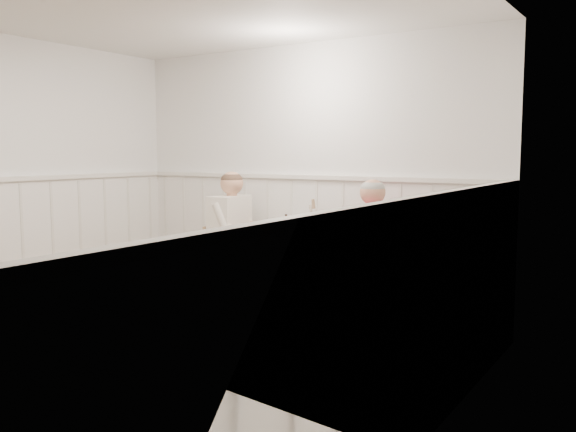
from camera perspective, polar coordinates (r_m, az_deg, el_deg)
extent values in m
plane|color=#482F18|center=(4.48, -13.99, -14.59)|extent=(4.50, 4.50, 0.00)
cube|color=white|center=(5.96, 1.65, 3.49)|extent=(4.00, 0.04, 2.60)
cube|color=white|center=(3.06, 11.94, 0.97)|extent=(0.04, 4.50, 2.60)
cube|color=white|center=(6.01, 1.56, -2.72)|extent=(3.98, 0.03, 1.30)
cube|color=white|center=(3.18, 11.43, -10.75)|extent=(0.03, 4.48, 1.30)
cube|color=silver|center=(5.94, 1.50, 3.67)|extent=(3.98, 0.06, 0.04)
cube|color=silver|center=(3.07, 11.43, 1.37)|extent=(0.06, 4.48, 0.04)
cube|color=#4A3F38|center=(5.57, 1.12, -2.58)|extent=(0.87, 0.70, 0.04)
cylinder|color=#3F3833|center=(5.61, -3.87, -6.44)|extent=(0.05, 0.05, 0.71)
cylinder|color=#3F3833|center=(6.09, -0.48, -5.43)|extent=(0.05, 0.05, 0.71)
cylinder|color=#3F3833|center=(5.20, 2.98, -7.43)|extent=(0.05, 0.05, 0.71)
cylinder|color=#3F3833|center=(5.71, 5.99, -6.22)|extent=(0.05, 0.05, 0.71)
cube|color=tan|center=(5.27, 7.90, -6.14)|extent=(0.48, 0.48, 0.04)
cube|color=#4963AE|center=(5.26, 7.91, -5.74)|extent=(0.43, 0.43, 0.03)
cube|color=tan|center=(5.16, 10.05, -3.55)|extent=(0.06, 0.45, 0.47)
cylinder|color=tan|center=(5.09, 9.13, -9.38)|extent=(0.04, 0.04, 0.44)
cylinder|color=tan|center=(5.22, 5.12, -8.92)|extent=(0.04, 0.04, 0.44)
cylinder|color=tan|center=(5.44, 10.49, -8.39)|extent=(0.04, 0.04, 0.44)
cylinder|color=tan|center=(5.57, 6.71, -8.00)|extent=(0.04, 0.04, 0.44)
cube|color=tan|center=(5.97, -5.25, -5.13)|extent=(0.41, 0.41, 0.04)
cube|color=#4963AE|center=(5.97, -5.25, -4.81)|extent=(0.36, 0.36, 0.03)
cube|color=tan|center=(6.04, -6.64, -2.80)|extent=(0.03, 0.40, 0.42)
cylinder|color=tan|center=(6.25, -5.52, -6.64)|extent=(0.03, 0.03, 0.39)
cylinder|color=tan|center=(6.05, -2.93, -7.04)|extent=(0.03, 0.03, 0.39)
cylinder|color=tan|center=(5.99, -7.56, -7.22)|extent=(0.03, 0.03, 0.39)
cylinder|color=tan|center=(5.78, -4.91, -7.68)|extent=(0.03, 0.03, 0.39)
cube|color=#3F3F47|center=(5.33, 7.87, -8.60)|extent=(0.45, 0.41, 0.44)
cube|color=#3F3F47|center=(5.36, 6.02, -5.41)|extent=(0.43, 0.37, 0.13)
cube|color=#CB4566|center=(5.21, 7.96, -2.07)|extent=(0.25, 0.44, 0.54)
sphere|color=tan|center=(5.17, 8.03, 2.21)|extent=(0.22, 0.22, 0.22)
sphere|color=#A5A5A0|center=(5.17, 8.03, 2.54)|extent=(0.21, 0.21, 0.21)
cube|color=black|center=(5.38, 4.59, -1.73)|extent=(0.02, 0.07, 0.13)
cube|color=#3F3F47|center=(6.05, -5.27, -6.74)|extent=(0.48, 0.45, 0.46)
cube|color=#3F3F47|center=(5.89, -3.63, -4.20)|extent=(0.46, 0.40, 0.13)
cube|color=white|center=(5.95, -5.33, -0.79)|extent=(0.28, 0.47, 0.56)
sphere|color=tan|center=(5.91, -5.37, 3.08)|extent=(0.22, 0.22, 0.22)
sphere|color=#4C3828|center=(5.91, -5.37, 3.38)|extent=(0.21, 0.21, 0.21)
cylinder|color=white|center=(5.44, 3.19, -2.50)|extent=(0.23, 0.23, 0.02)
ellipsoid|color=#3F722D|center=(5.43, 2.74, -2.20)|extent=(0.11, 0.10, 0.04)
sphere|color=tan|center=(5.42, 3.72, -2.29)|extent=(0.03, 0.03, 0.03)
cube|color=#8E524E|center=(5.47, 3.62, -2.32)|extent=(0.07, 0.04, 0.01)
cylinder|color=white|center=(5.45, 4.06, -2.27)|extent=(0.05, 0.05, 0.03)
cylinder|color=white|center=(5.71, -0.84, -2.06)|extent=(0.31, 0.31, 0.02)
ellipsoid|color=#3F722D|center=(5.70, -1.41, -1.68)|extent=(0.15, 0.13, 0.06)
sphere|color=tan|center=(5.68, -0.20, -1.79)|extent=(0.04, 0.04, 0.04)
cylinder|color=silver|center=(5.72, 3.06, -2.12)|extent=(0.06, 0.06, 0.01)
cylinder|color=silver|center=(5.71, 3.06, -1.72)|extent=(0.01, 0.01, 0.08)
cone|color=gold|center=(5.70, 3.06, -1.02)|extent=(0.07, 0.07, 0.07)
cylinder|color=silver|center=(5.70, 3.07, -0.52)|extent=(0.07, 0.07, 0.03)
cylinder|color=silver|center=(5.70, 1.78, -2.15)|extent=(0.06, 0.06, 0.01)
cylinder|color=silver|center=(5.69, 1.78, -1.78)|extent=(0.01, 0.01, 0.07)
cone|color=gold|center=(5.68, 1.78, -1.14)|extent=(0.07, 0.07, 0.06)
cylinder|color=silver|center=(5.68, 1.79, -0.69)|extent=(0.07, 0.07, 0.03)
cylinder|color=black|center=(5.91, -0.19, -1.13)|extent=(0.06, 0.06, 0.15)
cone|color=black|center=(5.90, -0.19, -0.22)|extent=(0.06, 0.06, 0.04)
cylinder|color=black|center=(5.90, -0.19, 0.05)|extent=(0.02, 0.02, 0.03)
cylinder|color=#2B61A9|center=(5.91, -0.19, -1.09)|extent=(0.06, 0.06, 0.04)
cylinder|color=white|center=(5.28, 0.80, -2.58)|extent=(0.22, 0.05, 0.05)
cylinder|color=silver|center=(5.81, 2.13, -1.63)|extent=(0.04, 0.04, 0.08)
cylinder|color=tan|center=(5.79, 2.14, -0.23)|extent=(0.02, 0.02, 0.26)
cone|color=tan|center=(5.78, 2.14, 1.37)|extent=(0.04, 0.04, 0.09)
cube|color=#4963AE|center=(5.84, 0.00, -1.95)|extent=(0.41, 0.37, 0.01)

